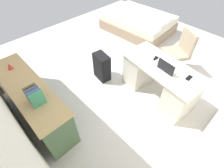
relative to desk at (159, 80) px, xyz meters
name	(u,v)px	position (x,y,z in m)	size (l,w,h in m)	color
ground_plane	(125,66)	(1.01, -0.20, -0.38)	(5.94, 5.94, 0.00)	beige
desk	(159,80)	(0.00, 0.00, 0.00)	(1.51, 0.82, 0.73)	silver
office_chair	(177,55)	(0.16, -0.90, 0.04)	(0.63, 0.63, 0.94)	black
credenza	(34,102)	(1.12, 1.89, 0.01)	(1.80, 0.48, 0.78)	#4C6B47
bed	(139,23)	(1.90, -1.73, -0.14)	(1.99, 1.53, 0.58)	gray
suitcase_black	(102,67)	(1.10, 0.44, -0.09)	(0.36, 0.22, 0.59)	black
laptop	(167,68)	(-0.11, 0.06, 0.40)	(0.33, 0.26, 0.21)	#B7B7BC
computer_mouse	(157,61)	(0.14, -0.01, 0.36)	(0.06, 0.10, 0.03)	white
cell_phone_near_laptop	(189,78)	(-0.45, -0.04, 0.35)	(0.07, 0.14, 0.01)	black
cell_phone_by_mouse	(156,58)	(0.21, -0.07, 0.35)	(0.07, 0.14, 0.01)	black
book_row	(35,95)	(0.74, 1.89, 0.51)	(0.23, 0.17, 0.24)	#3F976D
figurine_small	(10,66)	(1.64, 1.89, 0.46)	(0.08, 0.08, 0.11)	red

